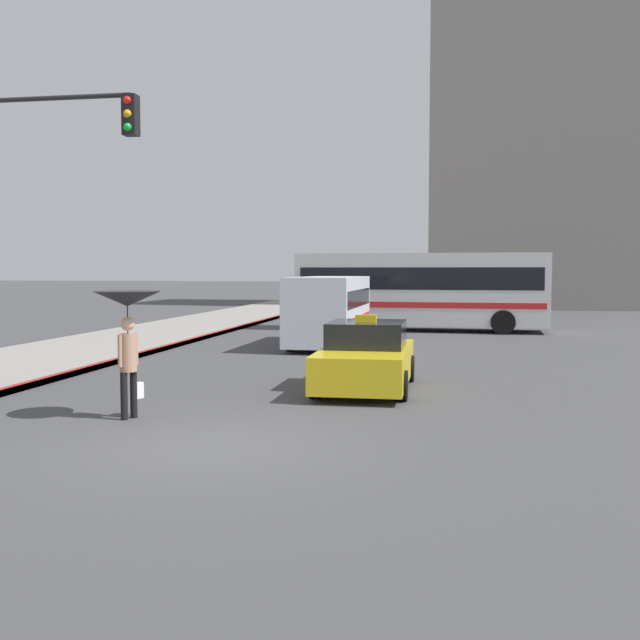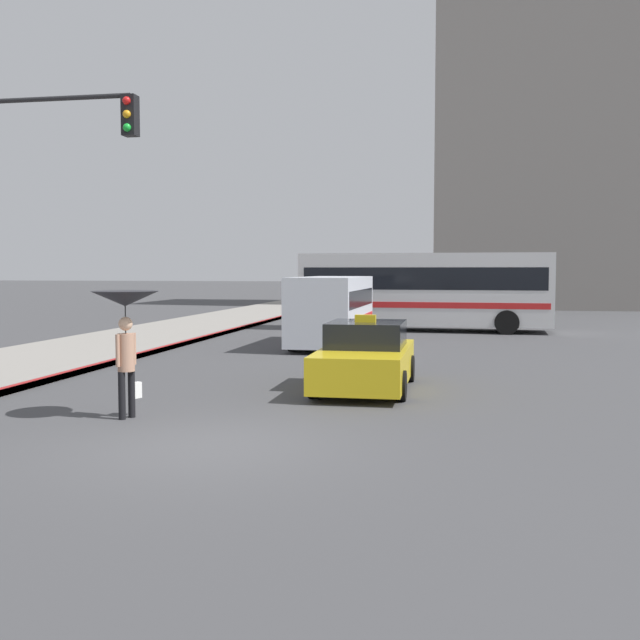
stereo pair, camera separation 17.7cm
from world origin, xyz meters
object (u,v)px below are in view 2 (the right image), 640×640
Objects in this scene: pedestrian_with_umbrella at (125,313)px; traffic_light at (37,182)px; taxi at (366,358)px; city_bus at (425,288)px; ambulance_van at (332,308)px.

traffic_light is (-2.94, 2.27, 2.53)m from pedestrian_with_umbrella.
traffic_light is (-6.57, -1.61, 3.68)m from taxi.
taxi is 0.40× the size of city_bus.
city_bus is 18.88m from traffic_light.
traffic_light is at bearing 67.74° from ambulance_van.
ambulance_van is at bearing 161.59° from city_bus.
taxi is at bearing -179.05° from city_bus.
traffic_light reaches higher than taxi.
pedestrian_with_umbrella is at bearing 84.28° from ambulance_van.
traffic_light is at bearing 13.76° from taxi.
pedestrian_with_umbrella is (-3.63, -3.88, 1.15)m from taxi.
pedestrian_with_umbrella reaches higher than taxi.
pedestrian_with_umbrella is at bearing 170.90° from city_bus.
taxi is 5.43m from pedestrian_with_umbrella.
traffic_light is at bearing 74.31° from pedestrian_with_umbrella.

